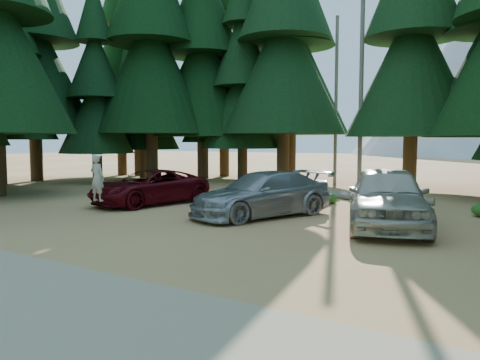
# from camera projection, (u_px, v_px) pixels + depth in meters

# --- Properties ---
(ground) EXTENTS (160.00, 160.00, 0.00)m
(ground) POSITION_uv_depth(u_px,v_px,m) (184.00, 227.00, 14.33)
(ground) COLOR #AD6D49
(ground) RESTS_ON ground
(forest_belt_north) EXTENTS (36.00, 7.00, 22.00)m
(forest_belt_north) POSITION_uv_depth(u_px,v_px,m) (348.00, 186.00, 26.98)
(forest_belt_north) COLOR black
(forest_belt_north) RESTS_ON ground
(forest_belt_west) EXTENTS (6.00, 22.00, 22.00)m
(forest_belt_west) POSITION_uv_depth(u_px,v_px,m) (11.00, 188.00, 25.93)
(forest_belt_west) COLOR black
(forest_belt_west) RESTS_ON ground
(snag_front) EXTENTS (0.24, 0.24, 12.00)m
(snag_front) POSITION_uv_depth(u_px,v_px,m) (361.00, 79.00, 25.63)
(snag_front) COLOR #726B5B
(snag_front) RESTS_ON ground
(snag_back) EXTENTS (0.20, 0.20, 10.00)m
(snag_back) POSITION_uv_depth(u_px,v_px,m) (336.00, 101.00, 28.04)
(snag_back) COLOR #726B5B
(snag_back) RESTS_ON ground
(mountain_peak) EXTENTS (48.00, 50.00, 28.00)m
(mountain_peak) POSITION_uv_depth(u_px,v_px,m) (466.00, 88.00, 89.05)
(mountain_peak) COLOR gray
(mountain_peak) RESTS_ON ground
(red_pickup) EXTENTS (3.27, 5.48, 1.43)m
(red_pickup) POSITION_uv_depth(u_px,v_px,m) (149.00, 187.00, 19.40)
(red_pickup) COLOR #55070F
(red_pickup) RESTS_ON ground
(silver_minivan_center) EXTENTS (4.02, 5.78, 1.55)m
(silver_minivan_center) POSITION_uv_depth(u_px,v_px,m) (262.00, 194.00, 16.26)
(silver_minivan_center) COLOR #A9ABB1
(silver_minivan_center) RESTS_ON ground
(silver_minivan_right) EXTENTS (3.88, 5.94, 1.88)m
(silver_minivan_right) POSITION_uv_depth(u_px,v_px,m) (387.00, 197.00, 14.11)
(silver_minivan_right) COLOR beige
(silver_minivan_right) RESTS_ON ground
(frisbee_player) EXTENTS (0.64, 0.45, 1.69)m
(frisbee_player) POSITION_uv_depth(u_px,v_px,m) (97.00, 177.00, 16.74)
(frisbee_player) COLOR beige
(frisbee_player) RESTS_ON ground
(log_left) EXTENTS (3.89, 0.78, 0.28)m
(log_left) POSITION_uv_depth(u_px,v_px,m) (321.00, 193.00, 22.31)
(log_left) COLOR #726B5B
(log_left) RESTS_ON ground
(log_mid) EXTENTS (3.05, 1.24, 0.26)m
(log_mid) POSITION_uv_depth(u_px,v_px,m) (356.00, 198.00, 20.51)
(log_mid) COLOR #726B5B
(log_mid) RESTS_ON ground
(log_right) EXTENTS (4.62, 0.63, 0.29)m
(log_right) POSITION_uv_depth(u_px,v_px,m) (379.00, 198.00, 20.35)
(log_right) COLOR #726B5B
(log_right) RESTS_ON ground
(shrub_far_left) EXTENTS (1.25, 1.25, 0.69)m
(shrub_far_left) POSITION_uv_depth(u_px,v_px,m) (197.00, 185.00, 24.09)
(shrub_far_left) COLOR #27591A
(shrub_far_left) RESTS_ON ground
(shrub_left) EXTENTS (0.82, 0.82, 0.45)m
(shrub_left) POSITION_uv_depth(u_px,v_px,m) (245.00, 189.00, 23.42)
(shrub_left) COLOR #27591A
(shrub_left) RESTS_ON ground
(shrub_center_left) EXTENTS (1.21, 1.21, 0.66)m
(shrub_center_left) POSITION_uv_depth(u_px,v_px,m) (274.00, 193.00, 20.70)
(shrub_center_left) COLOR #27591A
(shrub_center_left) RESTS_ON ground
(shrub_center_right) EXTENTS (0.78, 0.78, 0.43)m
(shrub_center_right) POSITION_uv_depth(u_px,v_px,m) (328.00, 198.00, 19.60)
(shrub_center_right) COLOR #27591A
(shrub_center_right) RESTS_ON ground
(shrub_right) EXTENTS (1.01, 1.01, 0.56)m
(shrub_right) POSITION_uv_depth(u_px,v_px,m) (407.00, 205.00, 17.06)
(shrub_right) COLOR #27591A
(shrub_right) RESTS_ON ground
(shrub_far_right) EXTENTS (0.99, 0.99, 0.55)m
(shrub_far_right) POSITION_uv_depth(u_px,v_px,m) (401.00, 199.00, 18.91)
(shrub_far_right) COLOR #27591A
(shrub_far_right) RESTS_ON ground
(shrub_edge_west) EXTENTS (0.91, 0.91, 0.50)m
(shrub_edge_west) POSITION_uv_depth(u_px,v_px,m) (127.00, 189.00, 23.23)
(shrub_edge_west) COLOR #27591A
(shrub_edge_west) RESTS_ON ground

